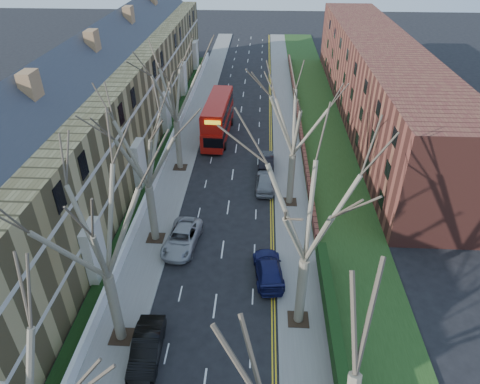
# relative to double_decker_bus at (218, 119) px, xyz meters

# --- Properties ---
(pavement_left) EXTENTS (3.00, 102.00, 0.12)m
(pavement_left) POSITION_rel_double_decker_bus_xyz_m (-3.62, 2.81, -2.20)
(pavement_left) COLOR slate
(pavement_left) RESTS_ON ground
(pavement_right) EXTENTS (3.00, 102.00, 0.12)m
(pavement_right) POSITION_rel_double_decker_bus_xyz_m (8.38, 2.81, -2.20)
(pavement_right) COLOR slate
(pavement_right) RESTS_ON ground
(terrace_left) EXTENTS (9.70, 78.00, 13.60)m
(terrace_left) POSITION_rel_double_decker_bus_xyz_m (-11.27, -5.19, 3.28)
(terrace_left) COLOR olive
(terrace_left) RESTS_ON ground
(flats_right) EXTENTS (13.97, 54.00, 10.00)m
(flats_right) POSITION_rel_double_decker_bus_xyz_m (19.84, 6.81, 2.73)
(flats_right) COLOR brown
(flats_right) RESTS_ON ground
(front_wall_left) EXTENTS (0.30, 78.00, 1.00)m
(front_wall_left) POSITION_rel_double_decker_bus_xyz_m (-5.27, -5.19, -1.64)
(front_wall_left) COLOR white
(front_wall_left) RESTS_ON ground
(grass_verge_right) EXTENTS (6.00, 102.00, 0.06)m
(grass_verge_right) POSITION_rel_double_decker_bus_xyz_m (12.88, 2.81, -2.11)
(grass_verge_right) COLOR #1E3D16
(grass_verge_right) RESTS_ON ground
(tree_left_mid) EXTENTS (10.50, 10.50, 14.71)m
(tree_left_mid) POSITION_rel_double_decker_bus_xyz_m (-3.32, -30.19, 7.30)
(tree_left_mid) COLOR #756853
(tree_left_mid) RESTS_ON ground
(tree_left_far) EXTENTS (10.15, 10.15, 14.22)m
(tree_left_far) POSITION_rel_double_decker_bus_xyz_m (-3.32, -20.19, 6.99)
(tree_left_far) COLOR #756853
(tree_left_far) RESTS_ON ground
(tree_left_dist) EXTENTS (10.50, 10.50, 14.71)m
(tree_left_dist) POSITION_rel_double_decker_bus_xyz_m (-3.32, -8.19, 7.30)
(tree_left_dist) COLOR #756853
(tree_left_dist) RESTS_ON ground
(tree_right_mid) EXTENTS (10.50, 10.50, 14.71)m
(tree_right_mid) POSITION_rel_double_decker_bus_xyz_m (8.08, -28.19, 7.30)
(tree_right_mid) COLOR #756853
(tree_right_mid) RESTS_ON ground
(tree_right_far) EXTENTS (10.15, 10.15, 14.22)m
(tree_right_far) POSITION_rel_double_decker_bus_xyz_m (8.08, -14.19, 6.99)
(tree_right_far) COLOR #756853
(tree_right_far) RESTS_ON ground
(double_decker_bus) EXTENTS (3.16, 11.06, 4.59)m
(double_decker_bus) POSITION_rel_double_decker_bus_xyz_m (0.00, 0.00, 0.00)
(double_decker_bus) COLOR #A3110B
(double_decker_bus) RESTS_ON ground
(car_left_mid) EXTENTS (1.83, 4.75, 1.54)m
(car_left_mid) POSITION_rel_double_decker_bus_xyz_m (-1.32, -31.42, -1.48)
(car_left_mid) COLOR black
(car_left_mid) RESTS_ON ground
(car_left_far) EXTENTS (3.05, 5.60, 1.49)m
(car_left_far) POSITION_rel_double_decker_bus_xyz_m (-0.94, -20.86, -1.51)
(car_left_far) COLOR #9B9BA0
(car_left_far) RESTS_ON ground
(car_right_near) EXTENTS (2.59, 5.18, 1.44)m
(car_right_near) POSITION_rel_double_decker_bus_xyz_m (6.08, -24.06, -1.53)
(car_right_near) COLOR #16194E
(car_right_near) RESTS_ON ground
(car_right_mid) EXTENTS (1.98, 4.73, 1.60)m
(car_right_mid) POSITION_rel_double_decker_bus_xyz_m (5.80, -11.71, -1.45)
(car_right_mid) COLOR gray
(car_right_mid) RESTS_ON ground
(car_right_far) EXTENTS (1.60, 4.55, 1.50)m
(car_right_far) POSITION_rel_double_decker_bus_xyz_m (5.86, -7.32, -1.51)
(car_right_far) COLOR black
(car_right_far) RESTS_ON ground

